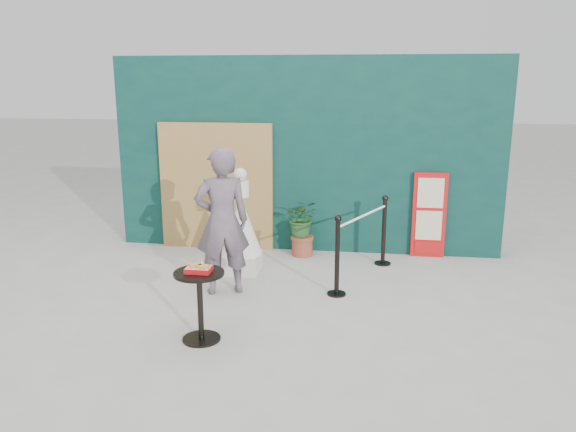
{
  "coord_description": "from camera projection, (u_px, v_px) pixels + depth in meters",
  "views": [
    {
      "loc": [
        0.98,
        -5.49,
        2.67
      ],
      "look_at": [
        0.0,
        1.2,
        1.0
      ],
      "focal_mm": 35.0,
      "sensor_mm": 36.0,
      "label": 1
    }
  ],
  "objects": [
    {
      "name": "bamboo_fence",
      "position": [
        216.0,
        187.0,
        8.84
      ],
      "size": [
        1.8,
        0.08,
        2.0
      ],
      "primitive_type": "cube",
      "color": "tan",
      "rests_on": "ground"
    },
    {
      "name": "statue",
      "position": [
        241.0,
        230.0,
        7.8
      ],
      "size": [
        0.58,
        0.58,
        1.48
      ],
      "color": "silver",
      "rests_on": "ground"
    },
    {
      "name": "cafe_table",
      "position": [
        200.0,
        295.0,
        5.76
      ],
      "size": [
        0.52,
        0.52,
        0.75
      ],
      "color": "black",
      "rests_on": "ground"
    },
    {
      "name": "ground",
      "position": [
        272.0,
        332.0,
        6.06
      ],
      "size": [
        60.0,
        60.0,
        0.0
      ],
      "primitive_type": "plane",
      "color": "#ADAAA5",
      "rests_on": "ground"
    },
    {
      "name": "stanchion_barrier",
      "position": [
        362.0,
        243.0,
        7.57
      ],
      "size": [
        0.84,
        1.54,
        1.03
      ],
      "color": "black",
      "rests_on": "ground"
    },
    {
      "name": "menu_board",
      "position": [
        429.0,
        215.0,
        8.47
      ],
      "size": [
        0.5,
        0.07,
        1.3
      ],
      "color": "red",
      "rests_on": "ground"
    },
    {
      "name": "back_wall",
      "position": [
        306.0,
        155.0,
        8.72
      ],
      "size": [
        6.0,
        0.3,
        3.0
      ],
      "primitive_type": "cube",
      "color": "#0B3231",
      "rests_on": "ground"
    },
    {
      "name": "planter",
      "position": [
        302.0,
        223.0,
        8.56
      ],
      "size": [
        0.52,
        0.45,
        0.89
      ],
      "color": "brown",
      "rests_on": "ground"
    },
    {
      "name": "food_basket",
      "position": [
        199.0,
        268.0,
        5.7
      ],
      "size": [
        0.26,
        0.19,
        0.11
      ],
      "color": "red",
      "rests_on": "cafe_table"
    },
    {
      "name": "woman",
      "position": [
        222.0,
        221.0,
        6.98
      ],
      "size": [
        0.8,
        0.67,
        1.86
      ],
      "primitive_type": "imported",
      "rotation": [
        0.0,
        0.0,
        3.53
      ],
      "color": "slate",
      "rests_on": "ground"
    }
  ]
}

